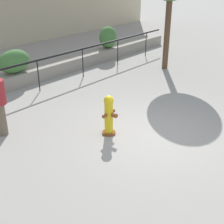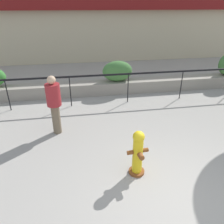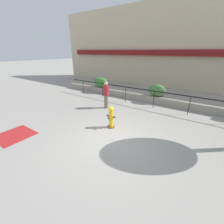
# 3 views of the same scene
# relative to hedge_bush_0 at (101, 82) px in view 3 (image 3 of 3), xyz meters

# --- Properties ---
(ground_plane) EXTENTS (120.00, 120.00, 0.00)m
(ground_plane) POSITION_rel_hedge_bush_0_xyz_m (5.30, -6.00, -0.92)
(ground_plane) COLOR #9E9991
(building_facade) EXTENTS (30.00, 1.36, 8.00)m
(building_facade) POSITION_rel_hedge_bush_0_xyz_m (5.30, 5.98, 3.06)
(building_facade) COLOR beige
(building_facade) RESTS_ON ground
(planter_wall_low) EXTENTS (18.00, 0.70, 0.50)m
(planter_wall_low) POSITION_rel_hedge_bush_0_xyz_m (5.30, 0.00, -0.67)
(planter_wall_low) COLOR gray
(planter_wall_low) RESTS_ON ground
(fence_railing_segment) EXTENTS (15.00, 0.05, 1.15)m
(fence_railing_segment) POSITION_rel_hedge_bush_0_xyz_m (5.30, -1.10, 0.10)
(fence_railing_segment) COLOR black
(fence_railing_segment) RESTS_ON ground
(hedge_bush_0) EXTENTS (1.51, 0.70, 0.84)m
(hedge_bush_0) POSITION_rel_hedge_bush_0_xyz_m (0.00, 0.00, 0.00)
(hedge_bush_0) COLOR #387F33
(hedge_bush_0) RESTS_ON planter_wall_low
(hedge_bush_1) EXTENTS (1.24, 0.67, 0.85)m
(hedge_bush_1) POSITION_rel_hedge_bush_0_xyz_m (5.10, 0.00, 0.00)
(hedge_bush_1) COLOR #427538
(hedge_bush_1) RESTS_ON planter_wall_low
(fire_hydrant) EXTENTS (0.48, 0.45, 1.08)m
(fire_hydrant) POSITION_rel_hedge_bush_0_xyz_m (4.59, -4.99, -0.37)
(fire_hydrant) COLOR brown
(fire_hydrant) RESTS_ON ground
(pedestrian) EXTENTS (0.51, 0.51, 1.73)m
(pedestrian) POSITION_rel_hedge_bush_0_xyz_m (2.75, -2.92, 0.07)
(pedestrian) COLOR brown
(pedestrian) RESTS_ON ground
(tactile_warning_pad) EXTENTS (1.45, 1.45, 0.01)m
(tactile_warning_pad) POSITION_rel_hedge_bush_0_xyz_m (1.45, -8.10, -0.92)
(tactile_warning_pad) COLOR #B22323
(tactile_warning_pad) RESTS_ON ground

